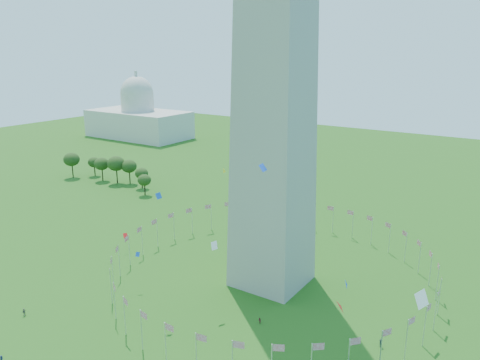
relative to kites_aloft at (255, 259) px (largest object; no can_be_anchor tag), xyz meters
name	(u,v)px	position (x,y,z in m)	size (l,w,h in m)	color
flag_ring	(272,265)	(-11.74, 27.10, -15.36)	(80.24, 80.24, 9.00)	silver
capitol_building	(138,103)	(-191.74, 157.10, 3.14)	(70.00, 35.00, 46.00)	beige
kites_aloft	(255,259)	(0.00, 0.00, 0.00)	(92.18, 83.11, 33.46)	red
tree_line_west	(110,171)	(-119.65, 68.00, -14.53)	(54.85, 14.97, 12.17)	#2E511B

